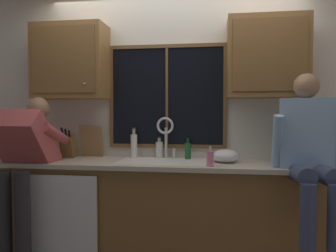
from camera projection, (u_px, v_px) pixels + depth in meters
back_wall at (175, 121)px, 3.35m from camera, size 5.51×0.12×2.55m
window_glass at (167, 96)px, 3.28m from camera, size 1.10×0.02×0.95m
window_frame_top at (167, 46)px, 3.25m from camera, size 1.17×0.02×0.04m
window_frame_bottom at (167, 146)px, 3.30m from camera, size 1.17×0.02×0.04m
window_frame_left at (111, 97)px, 3.36m from camera, size 0.03×0.02×0.95m
window_frame_right at (225, 96)px, 3.20m from camera, size 0.04×0.02×0.95m
window_mullion_center at (167, 96)px, 3.27m from camera, size 0.02×0.02×0.95m
lower_cabinet_run at (171, 213)px, 3.04m from camera, size 3.11×0.58×0.88m
countertop at (170, 164)px, 3.00m from camera, size 3.17×0.62×0.04m
dishwasher_front at (64, 218)px, 2.85m from camera, size 0.60×0.02×0.74m
upper_cabinet_left at (71, 62)px, 3.24m from camera, size 0.70×0.36×0.72m
upper_cabinet_right at (267, 58)px, 2.98m from camera, size 0.70×0.36×0.72m
sink at (162, 172)px, 3.03m from camera, size 0.80×0.46×0.21m
faucet at (166, 133)px, 3.19m from camera, size 0.18×0.09×0.40m
person_standing at (24, 161)px, 2.90m from camera, size 0.53×0.71×1.51m
person_sitting_on_counter at (309, 146)px, 2.58m from camera, size 0.54×0.62×1.26m
knife_block at (68, 147)px, 3.27m from camera, size 0.12×0.18×0.32m
cutting_board at (92, 141)px, 3.34m from camera, size 0.23×0.09×0.32m
mixing_bowl at (226, 156)px, 2.97m from camera, size 0.25×0.25×0.12m
soap_dispenser at (210, 158)px, 2.75m from camera, size 0.06×0.07×0.17m
bottle_green_glass at (159, 149)px, 3.26m from camera, size 0.08×0.08×0.21m
bottle_tall_clear at (188, 150)px, 3.17m from camera, size 0.06×0.06×0.20m
bottle_amber_small at (134, 145)px, 3.25m from camera, size 0.06×0.06×0.30m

